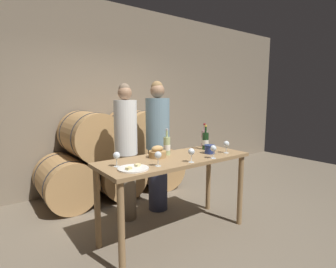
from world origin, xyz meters
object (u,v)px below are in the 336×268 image
(person_left, at_px, (126,151))
(blue_crock, at_px, (210,149))
(wine_glass_far_left, at_px, (117,156))
(person_right, at_px, (158,145))
(wine_bottle_white, at_px, (167,146))
(wine_bottle_rose, at_px, (204,138))
(cheese_plate, at_px, (133,168))
(wine_glass_center, at_px, (191,152))
(bread_basket, at_px, (157,153))
(tasting_table, at_px, (175,169))
(wine_glass_right, at_px, (213,149))
(wine_bottle_red, at_px, (205,141))
(wine_glass_left, at_px, (158,155))
(wine_glass_far_right, at_px, (226,144))

(person_left, relative_size, blue_crock, 13.86)
(person_left, xyz_separation_m, wine_glass_far_left, (-0.45, -0.68, 0.12))
(person_right, xyz_separation_m, wine_bottle_white, (-0.24, -0.54, 0.10))
(wine_bottle_rose, bearing_deg, blue_crock, -125.90)
(cheese_plate, bearing_deg, person_left, 66.63)
(wine_bottle_white, bearing_deg, cheese_plate, -153.42)
(blue_crock, height_order, wine_glass_center, wine_glass_center)
(wine_bottle_white, xyz_separation_m, cheese_plate, (-0.62, -0.31, -0.10))
(bread_basket, bearing_deg, tasting_table, -37.61)
(person_right, bearing_deg, wine_bottle_white, -113.81)
(blue_crock, relative_size, wine_glass_right, 0.86)
(wine_bottle_red, bearing_deg, cheese_plate, -167.32)
(bread_basket, bearing_deg, wine_glass_left, -123.21)
(wine_bottle_red, distance_m, wine_bottle_white, 0.59)
(bread_basket, bearing_deg, wine_glass_center, -68.65)
(wine_bottle_rose, relative_size, cheese_plate, 1.08)
(person_right, height_order, wine_glass_left, person_right)
(wine_glass_far_left, bearing_deg, tasting_table, -2.45)
(person_right, relative_size, wine_glass_far_right, 12.22)
(tasting_table, bearing_deg, person_right, 70.84)
(wine_glass_far_left, bearing_deg, person_left, 56.24)
(cheese_plate, distance_m, wine_glass_right, 0.94)
(wine_bottle_white, distance_m, bread_basket, 0.18)
(tasting_table, height_order, blue_crock, blue_crock)
(wine_bottle_red, relative_size, cheese_plate, 1.08)
(wine_glass_far_right, bearing_deg, tasting_table, 164.28)
(tasting_table, relative_size, wine_bottle_white, 5.65)
(wine_bottle_white, distance_m, wine_glass_center, 0.44)
(cheese_plate, bearing_deg, wine_glass_far_left, 116.18)
(wine_bottle_red, height_order, wine_glass_far_right, wine_bottle_red)
(wine_glass_far_left, height_order, wine_glass_left, same)
(tasting_table, xyz_separation_m, bread_basket, (-0.16, 0.12, 0.18))
(wine_glass_far_left, height_order, wine_glass_center, same)
(person_right, xyz_separation_m, wine_glass_far_right, (0.40, -0.89, 0.10))
(cheese_plate, xyz_separation_m, wine_glass_far_left, (-0.09, 0.17, 0.10))
(blue_crock, distance_m, wine_glass_far_left, 1.16)
(wine_bottle_red, relative_size, bread_basket, 1.61)
(wine_glass_center, bearing_deg, tasting_table, 89.15)
(blue_crock, distance_m, wine_glass_center, 0.50)
(tasting_table, relative_size, wine_glass_left, 11.84)
(cheese_plate, bearing_deg, wine_bottle_rose, 17.53)
(bread_basket, bearing_deg, person_left, 98.51)
(bread_basket, bearing_deg, wine_glass_far_left, -170.38)
(wine_glass_left, bearing_deg, cheese_plate, 168.97)
(tasting_table, height_order, bread_basket, bread_basket)
(wine_bottle_red, distance_m, wine_bottle_rose, 0.19)
(person_right, xyz_separation_m, blue_crock, (0.22, -0.79, 0.05))
(person_right, distance_m, wine_bottle_rose, 0.65)
(wine_bottle_red, xyz_separation_m, blue_crock, (-0.13, -0.21, -0.05))
(cheese_plate, bearing_deg, wine_glass_right, -8.74)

